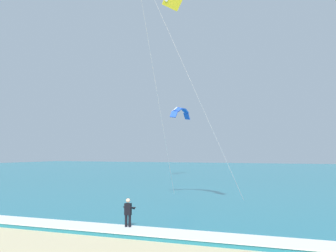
# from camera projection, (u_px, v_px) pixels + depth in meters

# --- Properties ---
(sea) EXTENTS (200.00, 120.00, 0.20)m
(sea) POSITION_uv_depth(u_px,v_px,m) (304.00, 174.00, 73.19)
(sea) COLOR teal
(sea) RESTS_ON ground
(surf_foam) EXTENTS (200.00, 2.10, 0.04)m
(surf_foam) POSITION_uv_depth(u_px,v_px,m) (205.00, 236.00, 18.82)
(surf_foam) COLOR white
(surf_foam) RESTS_ON sea
(surfboard) EXTENTS (0.55, 1.43, 0.09)m
(surfboard) POSITION_uv_depth(u_px,v_px,m) (128.00, 231.00, 20.96)
(surfboard) COLOR #E04C38
(surfboard) RESTS_ON ground
(kitesurfer) EXTENTS (0.55, 0.54, 1.69)m
(kitesurfer) POSITION_uv_depth(u_px,v_px,m) (128.00, 213.00, 21.04)
(kitesurfer) COLOR black
(kitesurfer) RESTS_ON ground
(kite_distant) EXTENTS (1.71, 5.23, 1.88)m
(kite_distant) POSITION_uv_depth(u_px,v_px,m) (181.00, 112.00, 65.40)
(kite_distant) COLOR blue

